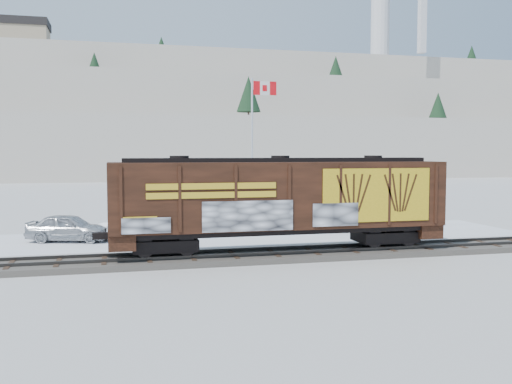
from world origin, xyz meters
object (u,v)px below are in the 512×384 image
object	(u,v)px
car_white	(135,227)
car_dark	(358,219)
flagpole	(254,171)
hopper_railcar	(280,199)
car_silver	(69,228)

from	to	relation	value
car_white	car_dark	size ratio (longest dim) A/B	0.80
car_white	flagpole	bearing A→B (deg)	-76.40
hopper_railcar	car_dark	bearing A→B (deg)	45.85
flagpole	car_white	xyz separation A→B (m)	(-8.80, -6.01, -3.14)
car_white	hopper_railcar	bearing A→B (deg)	-160.49
hopper_railcar	car_silver	size ratio (longest dim) A/B	3.45
car_white	car_dark	xyz separation A→B (m)	(14.39, -0.08, 0.07)
car_dark	car_silver	bearing A→B (deg)	95.95
car_silver	car_white	world-z (taller)	car_silver
hopper_railcar	car_dark	xyz separation A→B (m)	(7.66, 7.89, -2.15)
flagpole	hopper_railcar	bearing A→B (deg)	-98.44
hopper_railcar	flagpole	size ratio (longest dim) A/B	1.55
flagpole	car_silver	size ratio (longest dim) A/B	2.22
car_white	car_silver	bearing A→B (deg)	74.23
flagpole	car_dark	size ratio (longest dim) A/B	2.06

